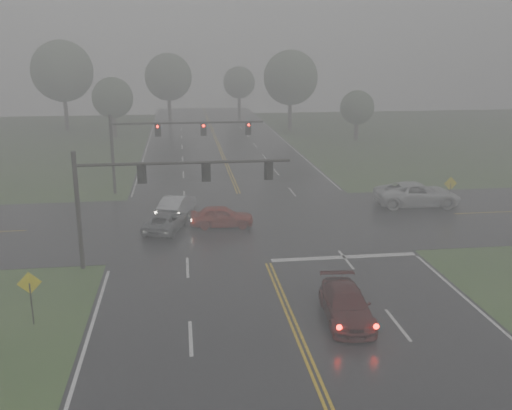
{
  "coord_description": "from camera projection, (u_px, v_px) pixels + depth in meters",
  "views": [
    {
      "loc": [
        -4.62,
        -15.58,
        11.7
      ],
      "look_at": [
        -0.42,
        16.0,
        2.9
      ],
      "focal_mm": 40.0,
      "sensor_mm": 36.0,
      "label": 1
    }
  ],
  "objects": [
    {
      "name": "tree_ne_a",
      "position": [
        291.0,
        78.0,
        81.63
      ],
      "size": [
        7.82,
        7.82,
        11.49
      ],
      "color": "#362A23",
      "rests_on": "ground"
    },
    {
      "name": "sign_diamond_west",
      "position": [
        30.0,
        289.0,
        24.57
      ],
      "size": [
        1.01,
        0.2,
        2.44
      ],
      "rotation": [
        0.0,
        0.0,
        0.16
      ],
      "color": "black",
      "rests_on": "ground"
    },
    {
      "name": "sedan_silver",
      "position": [
        178.0,
        215.0,
        41.29
      ],
      "size": [
        2.93,
        4.8,
        1.49
      ],
      "primitive_type": "imported",
      "rotation": [
        0.0,
        0.0,
        2.82
      ],
      "color": "#A2A5AA",
      "rests_on": "ground"
    },
    {
      "name": "car_grey",
      "position": [
        166.0,
        231.0,
        37.73
      ],
      "size": [
        3.31,
        4.89,
        1.24
      ],
      "primitive_type": "imported",
      "rotation": [
        0.0,
        0.0,
        2.84
      ],
      "color": "#4F5256",
      "rests_on": "ground"
    },
    {
      "name": "signal_gantry_near",
      "position": [
        144.0,
        185.0,
        30.58
      ],
      "size": [
        11.6,
        0.29,
        6.52
      ],
      "color": "black",
      "rests_on": "ground"
    },
    {
      "name": "main_road",
      "position": [
        254.0,
        231.0,
        37.7
      ],
      "size": [
        18.0,
        160.0,
        0.02
      ],
      "primitive_type": "cube",
      "color": "black",
      "rests_on": "ground"
    },
    {
      "name": "tree_n_far",
      "position": [
        239.0,
        83.0,
        103.29
      ],
      "size": [
        5.8,
        5.8,
        8.53
      ],
      "color": "#362A23",
      "rests_on": "ground"
    },
    {
      "name": "tree_nw_a",
      "position": [
        113.0,
        98.0,
        75.89
      ],
      "size": [
        5.44,
        5.44,
        7.99
      ],
      "color": "#362A23",
      "rests_on": "ground"
    },
    {
      "name": "pickup_white",
      "position": [
        416.0,
        206.0,
        43.71
      ],
      "size": [
        6.61,
        3.33,
        1.79
      ],
      "primitive_type": "imported",
      "rotation": [
        0.0,
        0.0,
        1.52
      ],
      "color": "#BBBEBF",
      "rests_on": "ground"
    },
    {
      "name": "sign_diamond_east",
      "position": [
        450.0,
        187.0,
        42.36
      ],
      "size": [
        1.04,
        0.11,
        2.49
      ],
      "rotation": [
        0.0,
        0.0,
        0.07
      ],
      "color": "black",
      "rests_on": "ground"
    },
    {
      "name": "sedan_maroon",
      "position": [
        346.0,
        319.0,
        25.43
      ],
      "size": [
        2.34,
        4.96,
        1.4
      ],
      "primitive_type": "imported",
      "rotation": [
        0.0,
        0.0,
        -0.08
      ],
      "color": "#3F0B0C",
      "rests_on": "ground"
    },
    {
      "name": "tree_n_mid",
      "position": [
        168.0,
        77.0,
        90.45
      ],
      "size": [
        7.46,
        7.46,
        10.96
      ],
      "color": "#362A23",
      "rests_on": "ground"
    },
    {
      "name": "sedan_red",
      "position": [
        222.0,
        227.0,
        38.58
      ],
      "size": [
        4.35,
        2.0,
        1.45
      ],
      "primitive_type": "imported",
      "rotation": [
        0.0,
        0.0,
        1.5
      ],
      "color": "#9D190E",
      "rests_on": "ground"
    },
    {
      "name": "tree_nw_b",
      "position": [
        62.0,
        71.0,
        81.69
      ],
      "size": [
        8.76,
        8.76,
        12.86
      ],
      "color": "#362A23",
      "rests_on": "ground"
    },
    {
      "name": "cross_street",
      "position": [
        251.0,
        222.0,
        39.61
      ],
      "size": [
        120.0,
        14.0,
        0.02
      ],
      "primitive_type": "cube",
      "color": "black",
      "rests_on": "ground"
    },
    {
      "name": "tree_e_near",
      "position": [
        357.0,
        108.0,
        73.69
      ],
      "size": [
        4.4,
        4.4,
        6.46
      ],
      "color": "#362A23",
      "rests_on": "ground"
    },
    {
      "name": "stop_bar",
      "position": [
        344.0,
        258.0,
        32.92
      ],
      "size": [
        8.5,
        0.5,
        0.01
      ],
      "primitive_type": "cube",
      "color": "silver",
      "rests_on": "ground"
    },
    {
      "name": "signal_gantry_far",
      "position": [
        161.0,
        137.0,
        46.71
      ],
      "size": [
        12.58,
        0.33,
        6.53
      ],
      "color": "black",
      "rests_on": "ground"
    }
  ]
}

